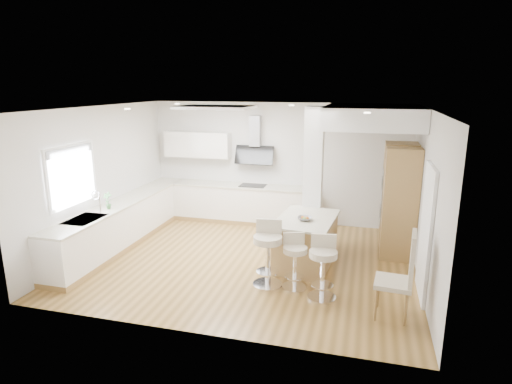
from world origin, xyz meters
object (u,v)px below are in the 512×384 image
(peninsula, at_px, (306,241))
(bar_stool_a, at_px, (268,250))
(bar_stool_b, at_px, (295,258))
(dining_chair, at_px, (403,273))
(bar_stool_c, at_px, (323,264))

(peninsula, xyz_separation_m, bar_stool_a, (-0.48, -0.98, 0.16))
(peninsula, relative_size, bar_stool_b, 1.72)
(peninsula, xyz_separation_m, dining_chair, (1.55, -1.50, 0.23))
(bar_stool_a, xyz_separation_m, dining_chair, (2.03, -0.52, 0.07))
(peninsula, height_order, bar_stool_b, peninsula)
(bar_stool_b, distance_m, bar_stool_c, 0.52)
(peninsula, height_order, bar_stool_a, bar_stool_a)
(peninsula, distance_m, bar_stool_c, 1.27)
(bar_stool_c, height_order, dining_chair, dining_chair)
(bar_stool_a, distance_m, bar_stool_b, 0.45)
(peninsula, relative_size, dining_chair, 1.21)
(dining_chair, bearing_deg, bar_stool_c, 169.79)
(bar_stool_b, bearing_deg, bar_stool_c, -45.50)
(peninsula, bearing_deg, dining_chair, -38.85)
(bar_stool_a, height_order, bar_stool_c, bar_stool_a)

